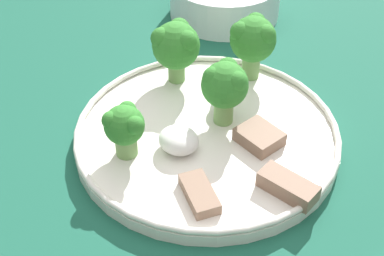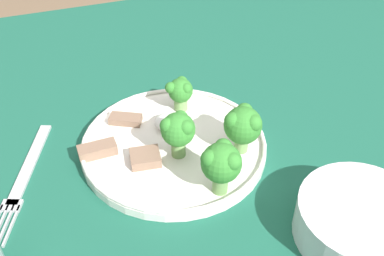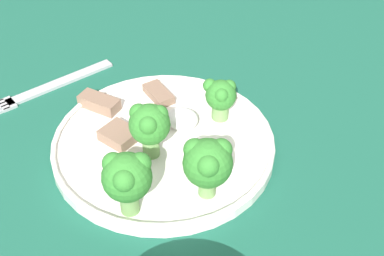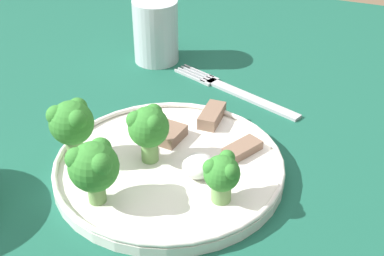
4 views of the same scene
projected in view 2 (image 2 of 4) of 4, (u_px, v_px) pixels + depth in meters
table at (191, 196)px, 0.66m from camera, size 1.28×1.05×0.71m
dinner_plate at (174, 145)px, 0.61m from camera, size 0.25×0.25×0.02m
fork at (24, 177)px, 0.57m from camera, size 0.09×0.20×0.00m
cream_bowl at (360, 222)px, 0.49m from camera, size 0.14×0.14×0.05m
broccoli_floret_near_rim_left at (221, 163)px, 0.51m from camera, size 0.05×0.05×0.07m
broccoli_floret_center_left at (243, 125)px, 0.57m from camera, size 0.05×0.05×0.07m
broccoli_floret_back_left at (178, 130)px, 0.56m from camera, size 0.05×0.04×0.06m
broccoli_floret_front_left at (181, 91)px, 0.65m from camera, size 0.04×0.04×0.05m
meat_slice_front_slice at (145, 158)px, 0.58m from camera, size 0.04×0.04×0.01m
meat_slice_middle_slice at (126, 119)px, 0.64m from camera, size 0.05×0.04×0.01m
meat_slice_rear_slice at (97, 150)px, 0.59m from camera, size 0.05×0.02×0.01m
sauce_dollop at (168, 122)px, 0.63m from camera, size 0.04×0.03×0.02m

